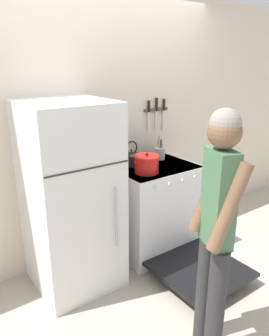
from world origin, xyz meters
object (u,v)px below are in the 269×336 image
Objects in this scene: stove_range at (155,209)px; person at (216,225)px; utensil_jar at (160,153)px; refrigerator at (71,198)px; dutch_oven_pot at (147,164)px; tea_kettle at (132,158)px.

person is at bearing -112.04° from stove_range.
utensil_jar is 0.15× the size of person.
refrigerator is at bearing -171.55° from utensil_jar.
stove_range is at bearing 27.19° from dutch_oven_pot.
refrigerator is 0.78m from tea_kettle.
person is at bearing -70.83° from refrigerator.
utensil_jar is at bearing 8.45° from refrigerator.
dutch_oven_pot is 0.17× the size of person.
person is (-0.69, -1.37, -0.03)m from utensil_jar.
person is at bearing -116.53° from utensil_jar.
person is (0.42, -1.21, 0.14)m from refrigerator.
tea_kettle is 0.15× the size of person.
tea_kettle is (0.74, 0.16, 0.19)m from refrigerator.
refrigerator is 1.29m from person.
refrigerator is 0.97× the size of person.
dutch_oven_pot is 1.11× the size of tea_kettle.
refrigerator is 0.97m from stove_range.
utensil_jar reaches higher than dutch_oven_pot.
stove_range is 0.58m from dutch_oven_pot.
tea_kettle reaches higher than utensil_jar.
utensil_jar is (1.11, 0.16, 0.17)m from refrigerator.
person reaches higher than utensil_jar.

